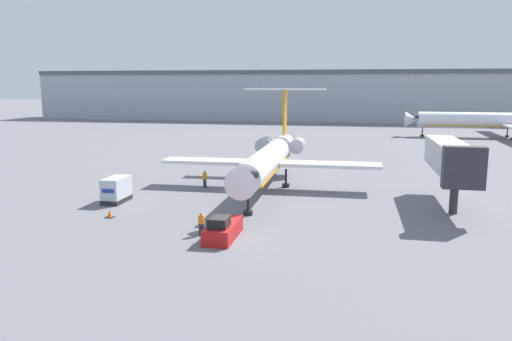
# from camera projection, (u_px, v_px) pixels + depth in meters

# --- Properties ---
(ground_plane) EXTENTS (600.00, 600.00, 0.00)m
(ground_plane) POSITION_uv_depth(u_px,v_px,m) (228.00, 240.00, 35.55)
(ground_plane) COLOR slate
(terminal_building) EXTENTS (180.00, 16.80, 15.08)m
(terminal_building) POSITION_uv_depth(u_px,v_px,m) (326.00, 96.00, 150.30)
(terminal_building) COLOR #9EA3AD
(terminal_building) RESTS_ON ground
(airplane_main) EXTENTS (23.33, 28.15, 10.44)m
(airplane_main) POSITION_uv_depth(u_px,v_px,m) (270.00, 157.00, 53.22)
(airplane_main) COLOR white
(airplane_main) RESTS_ON ground
(pushback_tug) EXTENTS (1.90, 4.84, 1.83)m
(pushback_tug) POSITION_uv_depth(u_px,v_px,m) (223.00, 229.00, 35.94)
(pushback_tug) COLOR #B21919
(pushback_tug) RESTS_ON ground
(luggage_cart) EXTENTS (1.67, 3.36, 2.36)m
(luggage_cart) POSITION_uv_depth(u_px,v_px,m) (116.00, 190.00, 46.94)
(luggage_cart) COLOR #232326
(luggage_cart) RESTS_ON ground
(worker_near_tug) EXTENTS (0.40, 0.24, 1.74)m
(worker_near_tug) POSITION_uv_depth(u_px,v_px,m) (201.00, 223.00, 36.69)
(worker_near_tug) COLOR #232838
(worker_near_tug) RESTS_ON ground
(worker_by_wing) EXTENTS (0.40, 0.26, 1.85)m
(worker_by_wing) POSITION_uv_depth(u_px,v_px,m) (205.00, 178.00, 53.65)
(worker_by_wing) COLOR #232838
(worker_by_wing) RESTS_ON ground
(traffic_cone_left) EXTENTS (0.70, 0.70, 0.62)m
(traffic_cone_left) POSITION_uv_depth(u_px,v_px,m) (110.00, 214.00, 41.62)
(traffic_cone_left) COLOR black
(traffic_cone_left) RESTS_ON ground
(airplane_parked_far_left) EXTENTS (38.51, 35.82, 10.35)m
(airplane_parked_far_left) POSITION_uv_depth(u_px,v_px,m) (505.00, 121.00, 102.13)
(airplane_parked_far_left) COLOR silver
(airplane_parked_far_left) RESTS_ON ground
(jet_bridge) EXTENTS (3.20, 13.30, 6.19)m
(jet_bridge) POSITION_uv_depth(u_px,v_px,m) (450.00, 158.00, 44.78)
(jet_bridge) COLOR #2D2D33
(jet_bridge) RESTS_ON ground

